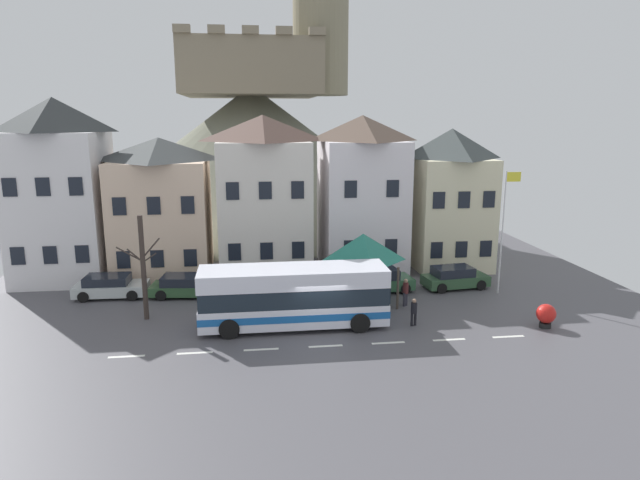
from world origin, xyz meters
The scene contains 20 objects.
ground_plane centered at (0.00, 0.00, -0.03)m, with size 40.00×60.00×0.07m.
townhouse_00 centered at (-15.42, 12.03, 5.85)m, with size 5.58×6.13×11.70m.
townhouse_01 centered at (-9.13, 12.22, 4.59)m, with size 6.09×6.51×9.17m.
townhouse_02 centered at (-2.33, 11.92, 5.31)m, with size 6.05×5.90×10.62m.
townhouse_03 centered at (4.43, 12.17, 5.30)m, with size 5.47×6.39×10.59m.
townhouse_04 centered at (10.62, 11.73, 4.85)m, with size 5.13×5.53×9.70m.
hilltop_castle centered at (-2.73, 32.94, 7.31)m, with size 36.86×36.86×21.41m.
transit_bus centered at (-1.26, 1.19, 1.56)m, with size 9.50×2.81×3.09m.
bus_shelter centered at (3.03, 4.74, 3.18)m, with size 3.60×3.60×3.99m.
parked_car_00 centered at (9.24, 6.42, 0.67)m, with size 4.18×2.22×1.37m.
parked_car_01 centered at (-7.06, 6.94, 0.62)m, with size 4.78×2.41×1.26m.
parked_car_02 centered at (-11.66, 7.36, 0.65)m, with size 4.22×2.10×1.31m.
parked_car_03 centered at (4.47, 6.41, 0.69)m, with size 4.02×2.32×1.44m.
pedestrian_00 centered at (5.26, 3.53, 0.86)m, with size 0.32×0.32×1.58m.
pedestrian_01 centered at (4.84, 0.50, 0.84)m, with size 0.32×0.32×1.44m.
pedestrian_02 centered at (2.36, 3.25, 0.91)m, with size 0.31×0.31×1.60m.
public_bench centered at (4.92, 6.95, 0.47)m, with size 1.69×0.48×0.87m.
flagpole centered at (11.57, 5.05, 4.28)m, with size 0.95×0.10×7.42m.
harbour_buoy centered at (11.41, -0.61, 0.69)m, with size 0.98×0.98×1.23m.
bare_tree_00 centered at (-8.92, 3.26, 2.84)m, with size 2.25×0.76×5.57m.
Camera 1 is at (-3.39, -25.65, 10.46)m, focal length 31.30 mm.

